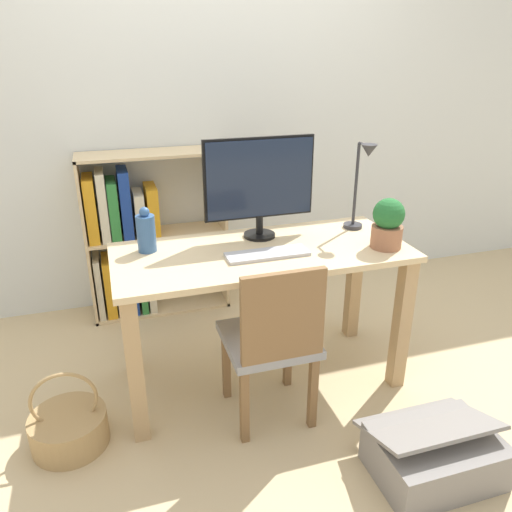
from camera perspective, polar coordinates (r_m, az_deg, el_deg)
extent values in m
plane|color=#CCB284|center=(2.75, 0.64, -13.66)|extent=(10.00, 10.00, 0.00)
cube|color=silver|center=(3.31, -5.52, 16.97)|extent=(8.00, 0.05, 2.60)
cube|color=#D8BC8C|center=(2.39, 0.71, 0.40)|extent=(1.42, 0.62, 0.03)
cube|color=tan|center=(2.25, -13.63, -12.72)|extent=(0.07, 0.07, 0.71)
cube|color=tan|center=(2.62, 16.30, -7.53)|extent=(0.07, 0.07, 0.71)
cube|color=tan|center=(2.68, -14.53, -6.52)|extent=(0.07, 0.07, 0.71)
cube|color=tan|center=(3.00, 11.11, -2.90)|extent=(0.07, 0.07, 0.71)
cylinder|color=black|center=(2.55, 0.39, 2.41)|extent=(0.16, 0.16, 0.02)
cylinder|color=black|center=(2.53, 0.40, 3.63)|extent=(0.04, 0.04, 0.10)
cube|color=black|center=(2.46, 0.37, 8.89)|extent=(0.56, 0.02, 0.40)
cube|color=#192338|center=(2.46, 0.41, 8.85)|extent=(0.53, 0.03, 0.38)
cube|color=#B2B2B7|center=(2.32, 1.38, 0.23)|extent=(0.39, 0.12, 0.02)
cylinder|color=#33598C|center=(2.39, -12.43, 2.51)|extent=(0.09, 0.09, 0.18)
sphere|color=#33598C|center=(2.36, -12.65, 4.91)|extent=(0.05, 0.05, 0.05)
cylinder|color=#2D2D33|center=(2.72, 10.99, 3.41)|extent=(0.10, 0.10, 0.02)
cylinder|color=#2D2D33|center=(2.66, 11.35, 7.99)|extent=(0.02, 0.02, 0.43)
cylinder|color=#2D2D33|center=(2.57, 12.26, 12.34)|extent=(0.01, 0.10, 0.01)
cone|color=#2D2D33|center=(2.53, 12.78, 11.67)|extent=(0.08, 0.08, 0.06)
cylinder|color=#9E6647|center=(2.48, 14.67, 2.16)|extent=(0.15, 0.15, 0.11)
sphere|color=#23662D|center=(2.44, 14.94, 4.67)|extent=(0.15, 0.15, 0.15)
cube|color=gray|center=(2.31, 1.40, -9.49)|extent=(0.40, 0.40, 0.04)
cube|color=brown|center=(2.05, 3.12, -6.96)|extent=(0.36, 0.03, 0.40)
cube|color=brown|center=(2.27, -1.33, -16.75)|extent=(0.04, 0.04, 0.38)
cube|color=brown|center=(2.36, 6.51, -15.16)|extent=(0.04, 0.04, 0.38)
cube|color=brown|center=(2.52, -3.42, -12.22)|extent=(0.04, 0.04, 0.38)
cube|color=brown|center=(2.60, 3.64, -10.99)|extent=(0.04, 0.04, 0.38)
cube|color=#D8BC8C|center=(3.25, -18.78, 1.59)|extent=(0.02, 0.28, 1.05)
cube|color=#D8BC8C|center=(3.32, -3.92, 3.29)|extent=(0.02, 0.28, 1.05)
cube|color=#D8BC8C|center=(3.47, -10.61, -5.52)|extent=(0.88, 0.28, 0.02)
cube|color=#D8BC8C|center=(3.12, -12.01, 11.36)|extent=(0.88, 0.28, 0.02)
cube|color=#D8BC8C|center=(3.26, -11.27, 2.47)|extent=(0.84, 0.28, 0.02)
cube|color=beige|center=(3.37, -17.49, -3.17)|extent=(0.04, 0.24, 0.40)
cube|color=orange|center=(3.37, -16.40, -3.21)|extent=(0.06, 0.24, 0.38)
cube|color=beige|center=(3.37, -15.22, -2.98)|extent=(0.06, 0.24, 0.39)
cube|color=navy|center=(3.39, -13.96, -3.62)|extent=(0.06, 0.24, 0.29)
cube|color=#2D7F38|center=(3.39, -12.86, -3.47)|extent=(0.04, 0.24, 0.29)
cube|color=beige|center=(3.38, -12.00, -2.81)|extent=(0.05, 0.24, 0.37)
cube|color=orange|center=(3.18, -18.35, 5.16)|extent=(0.06, 0.24, 0.40)
cube|color=beige|center=(3.18, -17.12, 5.57)|extent=(0.05, 0.24, 0.43)
cube|color=#2D7F38|center=(3.18, -15.97, 5.18)|extent=(0.06, 0.24, 0.37)
cube|color=navy|center=(3.18, -14.73, 5.85)|extent=(0.06, 0.24, 0.43)
cube|color=beige|center=(3.20, -13.22, 4.76)|extent=(0.06, 0.24, 0.28)
cube|color=orange|center=(3.20, -11.81, 5.18)|extent=(0.07, 0.24, 0.31)
cylinder|color=tan|center=(2.48, -20.55, -18.08)|extent=(0.33, 0.33, 0.15)
torus|color=tan|center=(2.38, -21.11, -15.14)|extent=(0.28, 0.02, 0.28)
cube|color=gray|center=(2.32, 19.74, -20.70)|extent=(0.50, 0.35, 0.19)
cube|color=gray|center=(2.29, 19.04, -17.74)|extent=(0.51, 0.34, 0.14)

